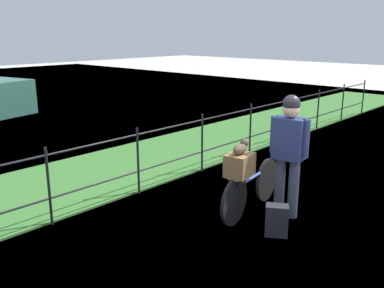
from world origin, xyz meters
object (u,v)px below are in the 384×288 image
cyclist_person (289,146)px  backpack_on_paving (277,220)px  wooden_crate (240,165)px  terrier_dog (241,148)px  bicycle_main (251,189)px

cyclist_person → backpack_on_paving: 1.03m
wooden_crate → backpack_on_paving: bearing=-90.2°
backpack_on_paving → terrier_dog: bearing=-34.0°
cyclist_person → backpack_on_paving: size_ratio=4.21×
wooden_crate → bicycle_main: bearing=8.5°
wooden_crate → cyclist_person: size_ratio=0.22×
terrier_dog → cyclist_person: bearing=-32.9°
terrier_dog → bicycle_main: bearing=8.5°
wooden_crate → cyclist_person: 0.73m
bicycle_main → wooden_crate: (-0.36, -0.05, 0.45)m
cyclist_person → wooden_crate: bearing=148.5°
bicycle_main → cyclist_person: 0.82m
bicycle_main → backpack_on_paving: bicycle_main is taller
bicycle_main → wooden_crate: size_ratio=4.47×
cyclist_person → backpack_on_paving: (-0.60, -0.23, -0.80)m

